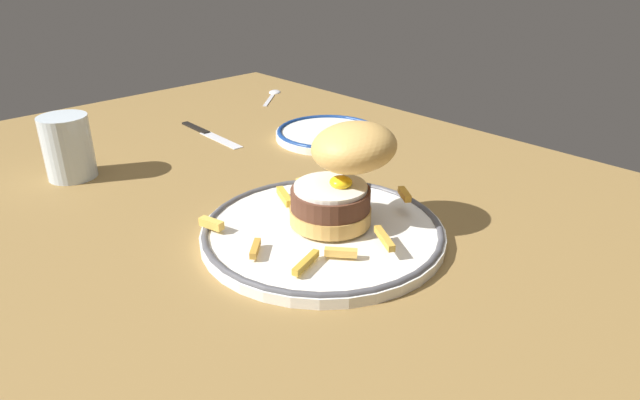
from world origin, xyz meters
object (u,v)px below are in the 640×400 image
Objects in this scene: knife at (206,132)px; spoon at (273,93)px; burger at (345,172)px; side_plate at (328,133)px; dinner_plate at (320,229)px; water_glass at (69,151)px.

spoon is (-12.75, 25.89, 0.10)cm from knife.
burger reaches higher than side_plate.
burger reaches higher than dinner_plate.
side_plate is (13.24, 38.86, -3.08)cm from water_glass.
knife is (-16.85, -14.03, -0.58)cm from side_plate.
water_glass is 0.50× the size of side_plate.
spoon reaches higher than knife.
dinner_plate and side_plate have the same top height.
dinner_plate is at bearing -14.91° from knife.
burger reaches higher than water_glass.
burger reaches higher than spoon.
water_glass reaches higher than dinner_plate.
knife is 1.61× the size of spoon.
side_plate is at bearing 134.10° from dinner_plate.
burger is 1.52× the size of water_glass.
burger is at bearing -41.14° from side_plate.
dinner_plate reaches higher than spoon.
dinner_plate is 7.35cm from burger.
burger is 0.76× the size of side_plate.
burger is 65.04cm from spoon.
water_glass is at bearing -159.62° from dinner_plate.
knife is (-41.03, 10.93, -0.58)cm from dinner_plate.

